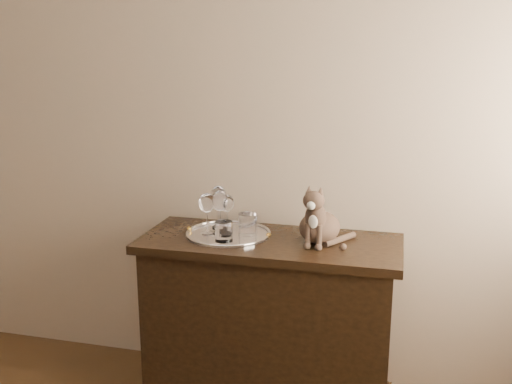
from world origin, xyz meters
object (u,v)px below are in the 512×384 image
sideboard (269,324)px  wine_glass_a (218,207)px  wine_glass_d (220,212)px  tumbler_b (224,231)px  tray (228,235)px  wine_glass_c (207,213)px  wine_glass_b (227,212)px  cat (320,212)px  tumbler_c (248,224)px

sideboard → wine_glass_a: size_ratio=5.74×
wine_glass_d → tumbler_b: bearing=-63.8°
tray → wine_glass_c: size_ratio=2.04×
wine_glass_b → tumbler_b: (0.03, -0.16, -0.04)m
wine_glass_c → cat: (0.53, 0.03, 0.03)m
tumbler_c → tray: bearing=-168.5°
tumbler_c → sideboard: bearing=-13.8°
sideboard → tumbler_b: bearing=-154.0°
tray → wine_glass_c: bearing=-171.9°
sideboard → tumbler_c: tumbler_c is taller
wine_glass_c → cat: cat is taller
wine_glass_a → tumbler_c: (0.17, -0.07, -0.05)m
tumbler_c → cat: bearing=-0.7°
tumbler_b → wine_glass_d: bearing=116.2°
wine_glass_d → tumbler_c: size_ratio=2.08×
wine_glass_a → wine_glass_d: bearing=-67.9°
wine_glass_a → cat: size_ratio=0.74×
wine_glass_d → cat: cat is taller
wine_glass_c → tray: bearing=8.1°
sideboard → wine_glass_d: 0.59m
wine_glass_d → tray: bearing=-5.3°
tray → cat: size_ratio=1.42×
tray → tumbler_c: size_ratio=4.01×
sideboard → cat: cat is taller
wine_glass_d → cat: 0.47m
sideboard → wine_glass_c: wine_glass_c is taller
wine_glass_d → tumbler_b: (0.05, -0.11, -0.06)m
tumbler_b → tumbler_c: bearing=56.5°
wine_glass_b → wine_glass_d: 0.06m
tray → tumbler_b: bearing=-84.2°
tumbler_b → cat: (0.42, 0.12, 0.09)m
wine_glass_a → tumbler_c: bearing=-22.5°
wine_glass_b → wine_glass_d: wine_glass_d is taller
wine_glass_b → wine_glass_c: bearing=-135.7°
wine_glass_d → cat: (0.47, 0.01, 0.03)m
cat → sideboard: bearing=-166.5°
wine_glass_c → tumbler_c: bearing=9.7°
wine_glass_c → cat: size_ratio=0.70×
sideboard → wine_glass_b: (-0.23, 0.07, 0.52)m
sideboard → wine_glass_d: wine_glass_d is taller
wine_glass_c → wine_glass_d: bearing=17.5°
sideboard → wine_glass_c: (-0.30, -0.01, 0.53)m
wine_glass_d → tumbler_c: wine_glass_d is taller
sideboard → tumbler_b: 0.52m
wine_glass_b → cat: (0.45, -0.05, 0.05)m
wine_glass_a → wine_glass_b: (0.05, -0.03, -0.02)m
tray → cat: 0.45m
wine_glass_c → cat: 0.53m
wine_glass_a → wine_glass_c: 0.10m
tray → cat: (0.43, 0.01, 0.14)m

